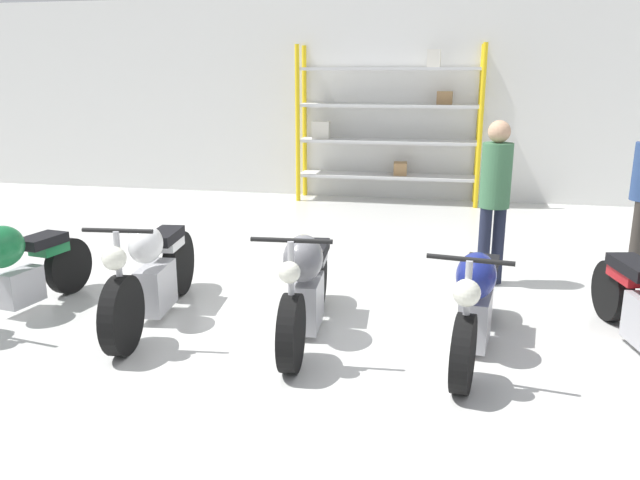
{
  "coord_description": "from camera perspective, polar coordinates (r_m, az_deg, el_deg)",
  "views": [
    {
      "loc": [
        1.16,
        -5.25,
        2.23
      ],
      "look_at": [
        0.0,
        0.4,
        0.7
      ],
      "focal_mm": 35.0,
      "sensor_mm": 36.0,
      "label": 1
    }
  ],
  "objects": [
    {
      "name": "back_wall",
      "position": [
        11.62,
        5.99,
        12.67
      ],
      "size": [
        30.0,
        0.08,
        3.6
      ],
      "color": "white",
      "rests_on": "ground_plane"
    },
    {
      "name": "shelving_rack",
      "position": [
        11.27,
        6.18,
        10.56
      ],
      "size": [
        3.24,
        0.63,
        2.74
      ],
      "color": "yellow",
      "rests_on": "ground_plane"
    },
    {
      "name": "motorcycle_green",
      "position": [
        6.52,
        -26.32,
        -2.26
      ],
      "size": [
        0.67,
        1.94,
        1.02
      ],
      "rotation": [
        0.0,
        0.0,
        -1.73
      ],
      "color": "black",
      "rests_on": "ground_plane"
    },
    {
      "name": "motorcycle_grey",
      "position": [
        5.45,
        -1.34,
        -4.15
      ],
      "size": [
        0.62,
        2.03,
        1.05
      ],
      "rotation": [
        0.0,
        0.0,
        -1.5
      ],
      "color": "black",
      "rests_on": "ground_plane"
    },
    {
      "name": "person_near_rack",
      "position": [
        6.89,
        15.71,
        4.48
      ],
      "size": [
        0.44,
        0.44,
        1.78
      ],
      "rotation": [
        0.0,
        0.0,
        2.14
      ],
      "color": "#1E2338",
      "rests_on": "ground_plane"
    },
    {
      "name": "motorcycle_white",
      "position": [
        5.97,
        -15.03,
        -3.03
      ],
      "size": [
        0.58,
        2.14,
        1.05
      ],
      "rotation": [
        0.0,
        0.0,
        -1.47
      ],
      "color": "black",
      "rests_on": "ground_plane"
    },
    {
      "name": "motorcycle_blue",
      "position": [
        5.27,
        14.03,
        -5.59
      ],
      "size": [
        0.61,
        2.02,
        1.0
      ],
      "rotation": [
        0.0,
        0.0,
        -1.71
      ],
      "color": "black",
      "rests_on": "ground_plane"
    },
    {
      "name": "ground_plane",
      "position": [
        5.82,
        -0.8,
        -7.67
      ],
      "size": [
        30.0,
        30.0,
        0.0
      ],
      "primitive_type": "plane",
      "color": "silver"
    }
  ]
}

